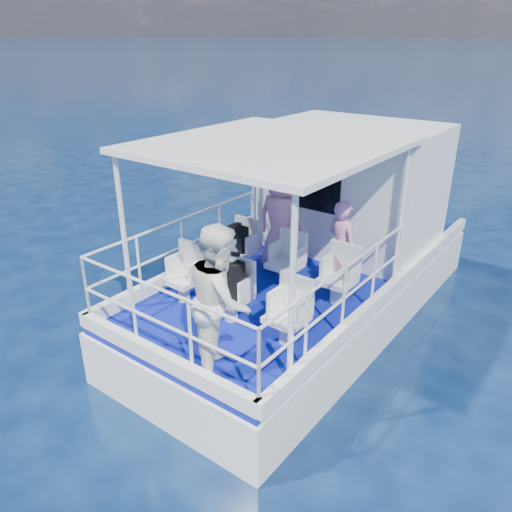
{
  "coord_description": "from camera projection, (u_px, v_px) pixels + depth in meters",
  "views": [
    {
      "loc": [
        3.82,
        -5.6,
        4.47
      ],
      "look_at": [
        -0.1,
        -0.4,
        1.57
      ],
      "focal_mm": 35.0,
      "sensor_mm": 36.0,
      "label": 1
    }
  ],
  "objects": [
    {
      "name": "passenger_stbd_aft",
      "position": [
        220.0,
        300.0,
        5.51
      ],
      "size": [
        1.07,
        1.09,
        1.77
      ],
      "primitive_type": "imported",
      "rotation": [
        0.0,
        0.0,
        2.28
      ],
      "color": "white",
      "rests_on": "deck"
    },
    {
      "name": "panda",
      "position": [
        230.0,
        247.0,
        6.37
      ],
      "size": [
        0.26,
        0.22,
        0.4
      ],
      "primitive_type": null,
      "color": "silver",
      "rests_on": "backpack_center"
    },
    {
      "name": "seat_port_aft",
      "position": [
        184.0,
        289.0,
        7.26
      ],
      "size": [
        0.48,
        0.46,
        0.38
      ],
      "primitive_type": "cube",
      "color": "silver",
      "rests_on": "deck"
    },
    {
      "name": "hull",
      "position": [
        309.0,
        314.0,
        8.73
      ],
      "size": [
        3.0,
        7.0,
        1.6
      ],
      "primitive_type": "cube",
      "color": "white",
      "rests_on": "ground"
    },
    {
      "name": "canopy",
      "position": [
        271.0,
        145.0,
        6.58
      ],
      "size": [
        3.0,
        3.2,
        0.08
      ],
      "primitive_type": "cube",
      "color": "white",
      "rests_on": "cabin"
    },
    {
      "name": "passenger_stbd_fwd",
      "position": [
        341.0,
        247.0,
        7.31
      ],
      "size": [
        0.6,
        0.47,
        1.43
      ],
      "primitive_type": "imported",
      "rotation": [
        0.0,
        0.0,
        2.86
      ],
      "color": "pink",
      "rests_on": "deck"
    },
    {
      "name": "deck",
      "position": [
        311.0,
        270.0,
        8.39
      ],
      "size": [
        2.9,
        6.9,
        0.1
      ],
      "primitive_type": "cube",
      "color": "#0A148D",
      "rests_on": "hull"
    },
    {
      "name": "backpack_center",
      "position": [
        231.0,
        279.0,
        6.56
      ],
      "size": [
        0.34,
        0.19,
        0.51
      ],
      "primitive_type": "cube",
      "color": "black",
      "rests_on": "seat_center_aft"
    },
    {
      "name": "cabin",
      "position": [
        352.0,
        186.0,
        8.87
      ],
      "size": [
        2.85,
        2.0,
        2.2
      ],
      "primitive_type": "cube",
      "color": "white",
      "rests_on": "deck"
    },
    {
      "name": "backpack_port",
      "position": [
        238.0,
        238.0,
        7.98
      ],
      "size": [
        0.31,
        0.18,
        0.41
      ],
      "primitive_type": "cube",
      "color": "black",
      "rests_on": "seat_port_fwd"
    },
    {
      "name": "railings",
      "position": [
        254.0,
        273.0,
        7.02
      ],
      "size": [
        2.84,
        3.59,
        1.0
      ],
      "primitive_type": null,
      "color": "white",
      "rests_on": "deck"
    },
    {
      "name": "ground",
      "position": [
        276.0,
        339.0,
        8.0
      ],
      "size": [
        2000.0,
        2000.0,
        0.0
      ],
      "primitive_type": "plane",
      "color": "#071637",
      "rests_on": "ground"
    },
    {
      "name": "seat_port_fwd",
      "position": [
        239.0,
        259.0,
        8.2
      ],
      "size": [
        0.48,
        0.46,
        0.38
      ],
      "primitive_type": "cube",
      "color": "silver",
      "rests_on": "deck"
    },
    {
      "name": "passenger_port_fwd",
      "position": [
        281.0,
        220.0,
        8.0
      ],
      "size": [
        0.67,
        0.5,
        1.71
      ],
      "primitive_type": "imported",
      "rotation": [
        0.0,
        0.0,
        3.21
      ],
      "color": "pink",
      "rests_on": "deck"
    },
    {
      "name": "seat_stbd_aft",
      "position": [
        286.0,
        329.0,
        6.26
      ],
      "size": [
        0.48,
        0.46,
        0.38
      ],
      "primitive_type": "cube",
      "color": "silver",
      "rests_on": "deck"
    },
    {
      "name": "compact_camera",
      "position": [
        238.0,
        224.0,
        7.89
      ],
      "size": [
        0.1,
        0.06,
        0.06
      ],
      "primitive_type": "cube",
      "color": "black",
      "rests_on": "backpack_port"
    },
    {
      "name": "seat_center_aft",
      "position": [
        231.0,
        307.0,
        6.76
      ],
      "size": [
        0.48,
        0.46,
        0.38
      ],
      "primitive_type": "cube",
      "color": "silver",
      "rests_on": "deck"
    },
    {
      "name": "canopy_posts",
      "position": [
        268.0,
        227.0,
        7.01
      ],
      "size": [
        2.77,
        2.97,
        2.2
      ],
      "color": "white",
      "rests_on": "deck"
    },
    {
      "name": "seat_stbd_fwd",
      "position": [
        336.0,
        290.0,
        7.21
      ],
      "size": [
        0.48,
        0.46,
        0.38
      ],
      "primitive_type": "cube",
      "color": "silver",
      "rests_on": "deck"
    },
    {
      "name": "seat_center_fwd",
      "position": [
        285.0,
        274.0,
        7.71
      ],
      "size": [
        0.48,
        0.46,
        0.38
      ],
      "primitive_type": "cube",
      "color": "silver",
      "rests_on": "deck"
    }
  ]
}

